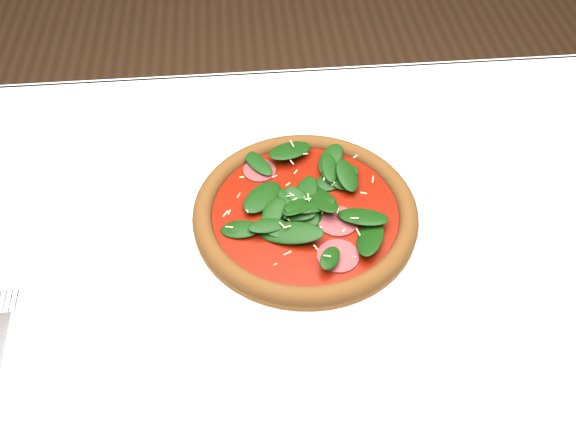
{
  "coord_description": "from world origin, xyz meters",
  "views": [
    {
      "loc": [
        -0.04,
        -0.5,
        1.39
      ],
      "look_at": [
        0.01,
        0.05,
        0.77
      ],
      "focal_mm": 40.0,
      "sensor_mm": 36.0,
      "label": 1
    }
  ],
  "objects": [
    {
      "name": "plate",
      "position": [
        0.03,
        0.06,
        0.76
      ],
      "size": [
        0.34,
        0.34,
        0.01
      ],
      "color": "white",
      "rests_on": "dining_table"
    },
    {
      "name": "dining_table",
      "position": [
        0.0,
        0.0,
        0.65
      ],
      "size": [
        1.21,
        0.81,
        0.75
      ],
      "color": "white",
      "rests_on": "ground"
    },
    {
      "name": "pizza",
      "position": [
        0.03,
        0.06,
        0.78
      ],
      "size": [
        0.37,
        0.37,
        0.04
      ],
      "rotation": [
        0.0,
        0.0,
        -0.3
      ],
      "color": "#9F6026",
      "rests_on": "plate"
    },
    {
      "name": "fork",
      "position": [
        -0.33,
        -0.1,
        0.77
      ],
      "size": [
        0.03,
        0.16,
        0.0
      ],
      "rotation": [
        0.0,
        0.0,
        0.04
      ],
      "color": "silver",
      "rests_on": "napkin"
    }
  ]
}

